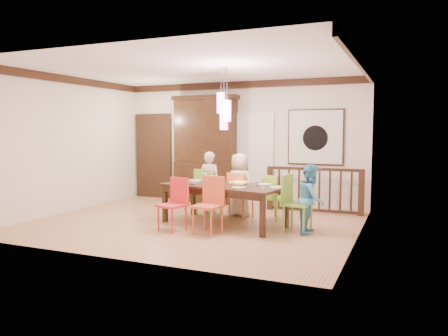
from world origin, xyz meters
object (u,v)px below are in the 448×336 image
at_px(china_hutch, 206,149).
at_px(person_far_left, 210,183).
at_px(balustrade, 314,189).
at_px(chair_end_right, 298,199).
at_px(chair_far_left, 209,189).
at_px(dining_table, 224,189).
at_px(person_far_mid, 239,185).
at_px(person_end_right, 311,199).

height_order(china_hutch, person_far_left, china_hutch).
distance_m(china_hutch, balustrade, 2.86).
bearing_deg(chair_end_right, chair_far_left, 79.56).
distance_m(dining_table, china_hutch, 2.72).
bearing_deg(china_hutch, person_far_left, -61.29).
bearing_deg(balustrade, china_hutch, 171.50).
bearing_deg(balustrade, person_far_left, -154.21).
bearing_deg(dining_table, person_far_mid, 102.56).
bearing_deg(balustrade, chair_far_left, -149.37).
xyz_separation_m(chair_far_left, chair_end_right, (2.02, -0.69, 0.01)).
bearing_deg(person_far_left, person_far_mid, -176.10).
distance_m(chair_end_right, person_far_left, 2.26).
xyz_separation_m(chair_far_left, china_hutch, (-0.80, 1.54, 0.74)).
distance_m(chair_end_right, person_end_right, 0.23).
distance_m(dining_table, chair_far_left, 0.94).
relative_size(dining_table, balustrade, 1.19).
bearing_deg(chair_far_left, china_hutch, -43.58).
xyz_separation_m(balustrade, person_end_right, (0.33, -1.89, 0.09)).
xyz_separation_m(chair_end_right, person_far_left, (-2.08, 0.87, 0.09)).
height_order(dining_table, balustrade, balustrade).
bearing_deg(chair_end_right, dining_table, 98.27).
distance_m(china_hutch, person_far_mid, 2.07).
relative_size(chair_far_left, balustrade, 0.47).
bearing_deg(china_hutch, person_far_mid, -44.04).
bearing_deg(chair_end_right, person_end_right, -82.88).
relative_size(dining_table, chair_end_right, 2.46).
height_order(chair_end_right, person_far_mid, person_far_mid).
xyz_separation_m(chair_far_left, person_end_right, (2.25, -0.69, 0.04)).
height_order(dining_table, person_far_mid, person_far_mid).
height_order(dining_table, chair_far_left, chair_far_left).
xyz_separation_m(dining_table, balustrade, (1.29, 1.88, -0.17)).
relative_size(chair_far_left, person_far_mid, 0.75).
bearing_deg(person_far_left, balustrade, -148.44).
xyz_separation_m(person_far_left, person_far_mid, (0.67, -0.01, -0.01)).
distance_m(chair_end_right, china_hutch, 3.67).
height_order(dining_table, person_end_right, person_end_right).
relative_size(person_far_left, person_end_right, 1.11).
xyz_separation_m(chair_end_right, china_hutch, (-2.82, 2.23, 0.73)).
bearing_deg(china_hutch, chair_end_right, -38.29).
bearing_deg(dining_table, balustrade, 66.52).
distance_m(chair_far_left, person_far_mid, 0.64).
distance_m(chair_far_left, chair_end_right, 2.13).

